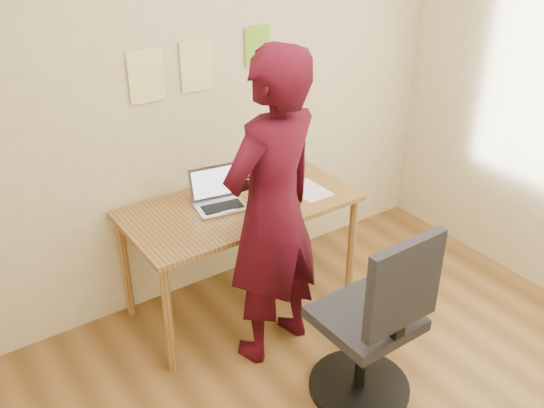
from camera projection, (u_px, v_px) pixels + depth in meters
room at (427, 205)px, 2.34m from camera, size 3.58×3.58×2.78m
desk at (240, 216)px, 3.67m from camera, size 1.40×0.70×0.74m
laptop at (218, 197)px, 3.59m from camera, size 0.33×0.30×0.21m
paper_sheet at (309, 190)px, 3.78m from camera, size 0.20×0.28×0.00m
phone at (277, 211)px, 3.54m from camera, size 0.11×0.12×0.01m
wall_note_left at (146, 76)px, 3.34m from camera, size 0.21×0.00×0.30m
wall_note_mid at (197, 66)px, 3.50m from camera, size 0.21×0.00×0.30m
wall_note_right at (258, 46)px, 3.68m from camera, size 0.18×0.00×0.24m
office_chair at (374, 331)px, 3.05m from camera, size 0.55×0.55×1.06m
person at (272, 212)px, 3.20m from camera, size 0.74×0.57×1.80m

